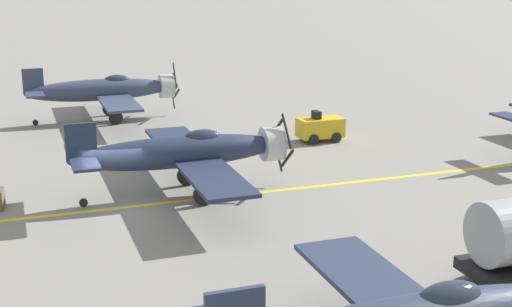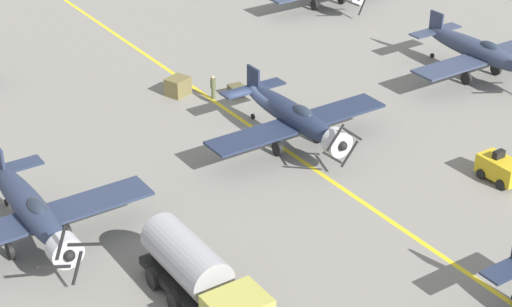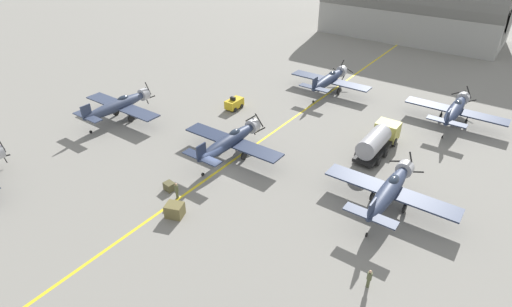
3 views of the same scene
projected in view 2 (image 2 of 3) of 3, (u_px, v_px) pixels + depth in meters
The scene contains 10 objects.
ground_plane at pixel (255, 129), 54.23m from camera, with size 400.00×400.00×0.00m, color gray.
taxiway_stripe at pixel (255, 129), 54.23m from camera, with size 0.30×160.00×0.01m, color yellow.
airplane_mid_right at pixel (33, 211), 41.93m from camera, with size 12.00×9.98×3.72m.
airplane_mid_center at pixel (295, 117), 51.18m from camera, with size 12.00×9.98×3.65m.
airplane_mid_left at pixel (480, 52), 60.37m from camera, with size 12.00×9.98×3.65m.
fuel_tanker at pixel (202, 280), 37.89m from camera, with size 2.68×8.00×2.98m.
tow_tractor at pixel (500, 168), 48.18m from camera, with size 1.57×2.60×1.79m.
ground_crew_walking at pixel (213, 86), 57.76m from camera, with size 0.37×0.37×1.69m.
supply_crate_by_tanker at pixel (236, 91), 58.41m from camera, with size 0.98×0.82×0.82m, color brown.
supply_crate_mid_lane at pixel (178, 86), 58.50m from camera, with size 1.50×1.25×1.25m, color brown.
Camera 2 is at (26.81, 40.26, 24.58)m, focal length 60.00 mm.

